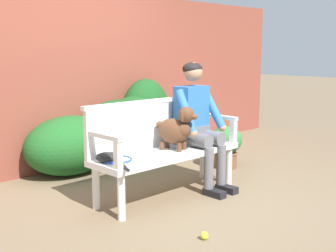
{
  "coord_description": "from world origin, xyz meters",
  "views": [
    {
      "loc": [
        -3.0,
        -3.09,
        1.47
      ],
      "look_at": [
        0.0,
        0.0,
        0.72
      ],
      "focal_mm": 47.03,
      "sensor_mm": 36.0,
      "label": 1
    }
  ],
  "objects_px": {
    "tennis_racket": "(117,160)",
    "potted_plant": "(226,144)",
    "person_seated": "(197,120)",
    "dog_on_bench": "(177,128)",
    "tennis_ball": "(204,236)",
    "baseball_glove": "(108,157)",
    "garden_bench": "(168,157)"
  },
  "relations": [
    {
      "from": "dog_on_bench",
      "to": "baseball_glove",
      "type": "height_order",
      "value": "dog_on_bench"
    },
    {
      "from": "tennis_racket",
      "to": "tennis_ball",
      "type": "height_order",
      "value": "tennis_racket"
    },
    {
      "from": "tennis_racket",
      "to": "tennis_ball",
      "type": "xyz_separation_m",
      "value": [
        0.09,
        -0.97,
        -0.45
      ]
    },
    {
      "from": "tennis_racket",
      "to": "potted_plant",
      "type": "height_order",
      "value": "potted_plant"
    },
    {
      "from": "baseball_glove",
      "to": "person_seated",
      "type": "bearing_deg",
      "value": 35.27
    },
    {
      "from": "tennis_racket",
      "to": "baseball_glove",
      "type": "relative_size",
      "value": 2.62
    },
    {
      "from": "garden_bench",
      "to": "person_seated",
      "type": "xyz_separation_m",
      "value": [
        0.42,
        -0.01,
        0.33
      ]
    },
    {
      "from": "potted_plant",
      "to": "person_seated",
      "type": "bearing_deg",
      "value": -161.62
    },
    {
      "from": "baseball_glove",
      "to": "tennis_ball",
      "type": "xyz_separation_m",
      "value": [
        0.17,
        -1.01,
        -0.48
      ]
    },
    {
      "from": "person_seated",
      "to": "baseball_glove",
      "type": "distance_m",
      "value": 1.15
    },
    {
      "from": "garden_bench",
      "to": "tennis_racket",
      "type": "height_order",
      "value": "tennis_racket"
    },
    {
      "from": "garden_bench",
      "to": "baseball_glove",
      "type": "distance_m",
      "value": 0.72
    },
    {
      "from": "person_seated",
      "to": "tennis_ball",
      "type": "relative_size",
      "value": 20.32
    },
    {
      "from": "dog_on_bench",
      "to": "tennis_ball",
      "type": "bearing_deg",
      "value": -123.71
    },
    {
      "from": "tennis_ball",
      "to": "dog_on_bench",
      "type": "bearing_deg",
      "value": 56.29
    },
    {
      "from": "dog_on_bench",
      "to": "tennis_racket",
      "type": "distance_m",
      "value": 0.74
    },
    {
      "from": "dog_on_bench",
      "to": "tennis_ball",
      "type": "xyz_separation_m",
      "value": [
        -0.61,
        -0.91,
        -0.66
      ]
    },
    {
      "from": "tennis_racket",
      "to": "tennis_ball",
      "type": "distance_m",
      "value": 1.07
    },
    {
      "from": "dog_on_bench",
      "to": "garden_bench",
      "type": "bearing_deg",
      "value": 147.52
    },
    {
      "from": "tennis_ball",
      "to": "tennis_racket",
      "type": "bearing_deg",
      "value": 95.44
    },
    {
      "from": "tennis_racket",
      "to": "person_seated",
      "type": "bearing_deg",
      "value": -1.52
    },
    {
      "from": "person_seated",
      "to": "tennis_racket",
      "type": "distance_m",
      "value": 1.07
    },
    {
      "from": "potted_plant",
      "to": "tennis_racket",
      "type": "bearing_deg",
      "value": -172.26
    },
    {
      "from": "person_seated",
      "to": "potted_plant",
      "type": "xyz_separation_m",
      "value": [
        0.86,
        0.29,
        -0.44
      ]
    },
    {
      "from": "person_seated",
      "to": "potted_plant",
      "type": "relative_size",
      "value": 2.54
    },
    {
      "from": "garden_bench",
      "to": "person_seated",
      "type": "bearing_deg",
      "value": -1.85
    },
    {
      "from": "person_seated",
      "to": "tennis_racket",
      "type": "relative_size",
      "value": 2.33
    },
    {
      "from": "baseball_glove",
      "to": "garden_bench",
      "type": "bearing_deg",
      "value": 34.44
    },
    {
      "from": "garden_bench",
      "to": "tennis_racket",
      "type": "bearing_deg",
      "value": 178.7
    },
    {
      "from": "baseball_glove",
      "to": "potted_plant",
      "type": "bearing_deg",
      "value": 44.92
    },
    {
      "from": "garden_bench",
      "to": "tennis_racket",
      "type": "xyz_separation_m",
      "value": [
        -0.63,
        0.01,
        0.07
      ]
    },
    {
      "from": "garden_bench",
      "to": "tennis_ball",
      "type": "xyz_separation_m",
      "value": [
        -0.53,
        -0.96,
        -0.38
      ]
    }
  ]
}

